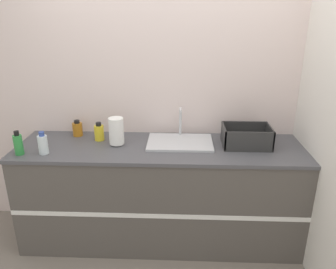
{
  "coord_description": "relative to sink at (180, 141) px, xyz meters",
  "views": [
    {
      "loc": [
        0.17,
        -2.24,
        2.0
      ],
      "look_at": [
        0.07,
        0.3,
        1.04
      ],
      "focal_mm": 35.0,
      "sensor_mm": 36.0,
      "label": 1
    }
  ],
  "objects": [
    {
      "name": "ground_plane",
      "position": [
        -0.17,
        -0.41,
        -0.94
      ],
      "size": [
        12.0,
        12.0,
        0.0
      ],
      "primitive_type": "plane",
      "color": "slate"
    },
    {
      "name": "wall_back",
      "position": [
        -0.17,
        0.29,
        0.36
      ],
      "size": [
        4.83,
        0.06,
        2.6
      ],
      "color": "silver",
      "rests_on": "ground_plane"
    },
    {
      "name": "wall_right",
      "position": [
        1.08,
        -0.08,
        0.36
      ],
      "size": [
        0.06,
        2.66,
        2.6
      ],
      "color": "silver",
      "rests_on": "ground_plane"
    },
    {
      "name": "counter_cabinet",
      "position": [
        -0.17,
        -0.08,
        -0.48
      ],
      "size": [
        2.46,
        0.69,
        0.92
      ],
      "color": "#514C47",
      "rests_on": "ground_plane"
    },
    {
      "name": "sink",
      "position": [
        0.0,
        0.0,
        0.0
      ],
      "size": [
        0.56,
        0.39,
        0.28
      ],
      "color": "silver",
      "rests_on": "counter_cabinet"
    },
    {
      "name": "paper_towel_roll",
      "position": [
        -0.54,
        -0.06,
        0.11
      ],
      "size": [
        0.13,
        0.13,
        0.24
      ],
      "color": "#4C4C51",
      "rests_on": "counter_cabinet"
    },
    {
      "name": "dish_rack",
      "position": [
        0.56,
        -0.03,
        0.05
      ],
      "size": [
        0.4,
        0.28,
        0.17
      ],
      "color": "#2D2D2D",
      "rests_on": "counter_cabinet"
    },
    {
      "name": "bottle_green",
      "position": [
        -1.29,
        -0.29,
        0.07
      ],
      "size": [
        0.07,
        0.07,
        0.2
      ],
      "color": "#2D8C3D",
      "rests_on": "counter_cabinet"
    },
    {
      "name": "bottle_amber",
      "position": [
        -0.94,
        0.15,
        0.05
      ],
      "size": [
        0.09,
        0.09,
        0.15
      ],
      "color": "#B26B19",
      "rests_on": "counter_cabinet"
    },
    {
      "name": "bottle_clear",
      "position": [
        -1.1,
        -0.27,
        0.07
      ],
      "size": [
        0.08,
        0.08,
        0.19
      ],
      "color": "silver",
      "rests_on": "counter_cabinet"
    },
    {
      "name": "bottle_yellow",
      "position": [
        -0.72,
        0.05,
        0.06
      ],
      "size": [
        0.09,
        0.09,
        0.16
      ],
      "color": "yellow",
      "rests_on": "counter_cabinet"
    }
  ]
}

